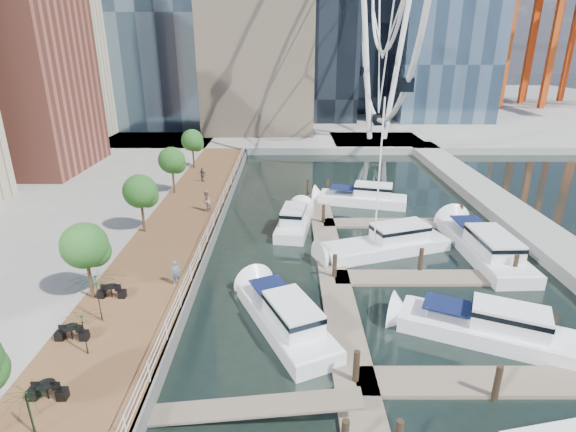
# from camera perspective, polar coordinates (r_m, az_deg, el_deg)

# --- Properties ---
(ground) EXTENTS (520.00, 520.00, 0.00)m
(ground) POSITION_cam_1_polar(r_m,az_deg,el_deg) (23.71, 0.28, -17.34)
(ground) COLOR black
(ground) RESTS_ON ground
(boardwalk) EXTENTS (6.00, 60.00, 1.00)m
(boardwalk) POSITION_cam_1_polar(r_m,az_deg,el_deg) (37.58, -13.72, -2.00)
(boardwalk) COLOR brown
(boardwalk) RESTS_ON ground
(seawall) EXTENTS (0.25, 60.00, 1.00)m
(seawall) POSITION_cam_1_polar(r_m,az_deg,el_deg) (36.98, -9.19, -2.03)
(seawall) COLOR #595954
(seawall) RESTS_ON ground
(land_far) EXTENTS (200.00, 114.00, 1.00)m
(land_far) POSITION_cam_1_polar(r_m,az_deg,el_deg) (121.50, 0.00, 13.99)
(land_far) COLOR gray
(land_far) RESTS_ON ground
(breakwater) EXTENTS (4.00, 60.00, 1.00)m
(breakwater) POSITION_cam_1_polar(r_m,az_deg,el_deg) (45.83, 26.00, 0.58)
(breakwater) COLOR gray
(breakwater) RESTS_ON ground
(pier) EXTENTS (14.00, 12.00, 1.00)m
(pier) POSITION_cam_1_polar(r_m,az_deg,el_deg) (73.45, 11.18, 9.20)
(pier) COLOR gray
(pier) RESTS_ON ground
(railing) EXTENTS (0.10, 60.00, 1.05)m
(railing) POSITION_cam_1_polar(r_m,az_deg,el_deg) (36.62, -9.44, -0.55)
(railing) COLOR white
(railing) RESTS_ON boardwalk
(floating_docks) EXTENTS (16.00, 34.00, 2.60)m
(floating_docks) POSITION_cam_1_polar(r_m,az_deg,el_deg) (32.95, 14.23, -5.37)
(floating_docks) COLOR #6D6051
(floating_docks) RESTS_ON ground
(port_cranes) EXTENTS (40.00, 52.00, 38.00)m
(port_cranes) POSITION_cam_1_polar(r_m,az_deg,el_deg) (133.05, 32.77, 19.96)
(port_cranes) COLOR #D84C14
(port_cranes) RESTS_ON ground
(street_trees) EXTENTS (2.60, 42.60, 4.60)m
(street_trees) POSITION_cam_1_polar(r_m,az_deg,el_deg) (36.08, -18.29, 2.99)
(street_trees) COLOR #3F2B1C
(street_trees) RESTS_ON ground
(cafe_tables) EXTENTS (2.50, 13.70, 0.74)m
(cafe_tables) POSITION_cam_1_polar(r_m,az_deg,el_deg) (23.64, -26.92, -15.94)
(cafe_tables) COLOR black
(cafe_tables) RESTS_ON ground
(yacht_foreground) EXTENTS (9.86, 6.31, 2.15)m
(yacht_foreground) POSITION_cam_1_polar(r_m,az_deg,el_deg) (26.99, 23.56, -14.04)
(yacht_foreground) COLOR white
(yacht_foreground) RESTS_ON ground
(pedestrian_near) EXTENTS (0.67, 0.56, 1.57)m
(pedestrian_near) POSITION_cam_1_polar(r_m,az_deg,el_deg) (28.20, -14.00, -7.02)
(pedestrian_near) COLOR #52596D
(pedestrian_near) RESTS_ON boardwalk
(pedestrian_mid) EXTENTS (0.84, 1.01, 1.90)m
(pedestrian_mid) POSITION_cam_1_polar(r_m,az_deg,el_deg) (39.98, -10.35, 1.87)
(pedestrian_mid) COLOR #997269
(pedestrian_mid) RESTS_ON boardwalk
(pedestrian_far) EXTENTS (0.95, 0.77, 1.52)m
(pedestrian_far) POSITION_cam_1_polar(r_m,az_deg,el_deg) (49.28, -10.81, 5.19)
(pedestrian_far) COLOR #363E44
(pedestrian_far) RESTS_ON boardwalk
(moored_yachts) EXTENTS (19.85, 35.71, 11.50)m
(moored_yachts) POSITION_cam_1_polar(r_m,az_deg,el_deg) (33.84, 12.44, -5.42)
(moored_yachts) COLOR white
(moored_yachts) RESTS_ON ground
(cafe_seating) EXTENTS (3.86, 10.82, 2.75)m
(cafe_seating) POSITION_cam_1_polar(r_m,az_deg,el_deg) (23.88, -24.56, -12.66)
(cafe_seating) COLOR #0F3917
(cafe_seating) RESTS_ON ground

